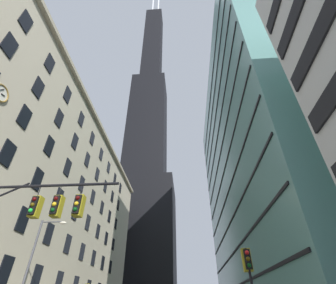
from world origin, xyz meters
TOP-DOWN VIEW (x-y plane):
  - station_building at (-17.05, 24.25)m, footprint 12.76×60.52m
  - dark_skyscraper at (-11.28, 75.53)m, footprint 23.33×23.33m
  - glass_office_midrise at (19.49, 29.59)m, footprint 17.09×47.75m
  - traffic_signal_mast at (-3.36, 2.49)m, footprint 8.05×0.63m
  - traffic_light_near_right at (7.22, 4.99)m, footprint 0.40×0.63m
  - street_lamppost at (-7.72, 11.45)m, footprint 2.27×0.32m

SIDE VIEW (x-z plane):
  - traffic_light_near_right at x=7.22m, z-range 1.26..4.97m
  - street_lamppost at x=-7.72m, z-range 0.87..8.31m
  - traffic_signal_mast at x=-3.36m, z-range 1.63..8.20m
  - station_building at x=-17.05m, z-range -0.03..29.68m
  - glass_office_midrise at x=19.49m, z-range 0.00..45.34m
  - dark_skyscraper at x=-11.28m, z-range -42.74..157.46m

